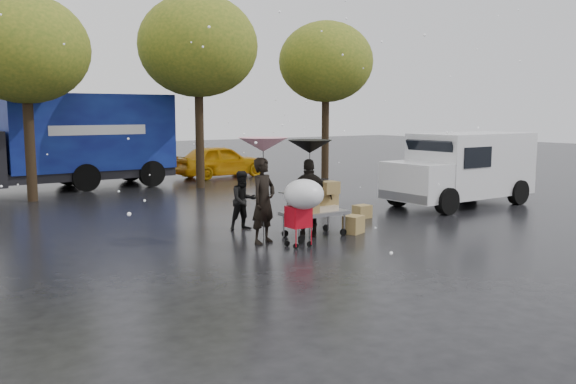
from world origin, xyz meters
TOP-DOWN VIEW (x-y plane):
  - ground at (0.00, 0.00)m, footprint 90.00×90.00m
  - person_pink at (-0.83, 0.42)m, footprint 0.79×0.65m
  - person_middle at (-0.42, 1.96)m, footprint 0.72×0.58m
  - person_black at (0.40, 0.39)m, footprint 1.13×0.92m
  - umbrella_pink at (-0.83, 0.42)m, footprint 1.08×1.08m
  - umbrella_black at (0.40, 0.39)m, footprint 1.01×1.01m
  - vendor_cart at (0.58, 0.34)m, footprint 1.52×0.80m
  - shopping_cart at (-0.43, -0.47)m, footprint 0.84×0.84m
  - white_van at (7.18, 1.56)m, footprint 4.91×2.18m
  - blue_truck at (-1.69, 12.57)m, footprint 8.30×2.60m
  - box_ground_near at (1.49, 0.10)m, footprint 0.56×0.51m
  - box_ground_far at (3.07, 1.56)m, footprint 0.46×0.36m
  - yellow_taxi at (4.96, 12.92)m, footprint 4.21×1.82m
  - tree_row at (-0.47, 10.00)m, footprint 21.60×4.40m

SIDE VIEW (x-z plane):
  - ground at x=0.00m, z-range 0.00..0.00m
  - box_ground_far at x=3.07m, z-range 0.00..0.35m
  - box_ground_near at x=1.49m, z-range 0.00..0.42m
  - yellow_taxi at x=4.96m, z-range 0.00..1.41m
  - person_middle at x=-0.42m, z-range 0.00..1.44m
  - vendor_cart at x=0.58m, z-range 0.09..1.36m
  - person_black at x=0.40m, z-range 0.00..1.79m
  - person_pink at x=-0.83m, z-range 0.00..1.87m
  - shopping_cart at x=-0.43m, z-range 0.33..1.80m
  - white_van at x=7.18m, z-range 0.06..2.26m
  - blue_truck at x=-1.69m, z-range 0.01..3.51m
  - umbrella_black at x=0.40m, z-range 0.96..3.18m
  - umbrella_pink at x=-0.83m, z-range 1.00..3.30m
  - tree_row at x=-0.47m, z-range 1.46..8.58m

